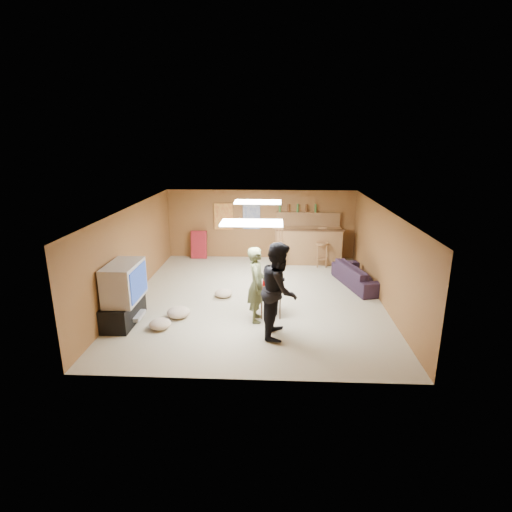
{
  "coord_description": "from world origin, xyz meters",
  "views": [
    {
      "loc": [
        0.44,
        -9.11,
        3.73
      ],
      "look_at": [
        0.0,
        0.2,
        1.0
      ],
      "focal_mm": 28.0,
      "sensor_mm": 36.0,
      "label": 1
    }
  ],
  "objects_px": {
    "tv_body": "(124,282)",
    "sofa": "(360,275)",
    "bar_counter": "(308,246)",
    "tray_table": "(271,301)",
    "person_olive": "(257,284)",
    "person_black": "(279,290)"
  },
  "relations": [
    {
      "from": "sofa",
      "to": "tray_table",
      "type": "distance_m",
      "value": 3.07
    },
    {
      "from": "person_olive",
      "to": "person_black",
      "type": "height_order",
      "value": "person_black"
    },
    {
      "from": "tv_body",
      "to": "tray_table",
      "type": "distance_m",
      "value": 3.12
    },
    {
      "from": "tv_body",
      "to": "person_black",
      "type": "distance_m",
      "value": 3.23
    },
    {
      "from": "tv_body",
      "to": "sofa",
      "type": "xyz_separation_m",
      "value": [
        5.35,
        2.45,
        -0.62
      ]
    },
    {
      "from": "bar_counter",
      "to": "tray_table",
      "type": "xyz_separation_m",
      "value": [
        -1.11,
        -4.01,
        -0.21
      ]
    },
    {
      "from": "tray_table",
      "to": "tv_body",
      "type": "bearing_deg",
      "value": -171.78
    },
    {
      "from": "tv_body",
      "to": "sofa",
      "type": "height_order",
      "value": "tv_body"
    },
    {
      "from": "tv_body",
      "to": "person_olive",
      "type": "distance_m",
      "value": 2.74
    },
    {
      "from": "person_black",
      "to": "tv_body",
      "type": "bearing_deg",
      "value": 89.46
    },
    {
      "from": "tv_body",
      "to": "bar_counter",
      "type": "relative_size",
      "value": 0.55
    },
    {
      "from": "sofa",
      "to": "bar_counter",
      "type": "bearing_deg",
      "value": 15.71
    },
    {
      "from": "bar_counter",
      "to": "sofa",
      "type": "xyz_separation_m",
      "value": [
        1.2,
        -2.0,
        -0.27
      ]
    },
    {
      "from": "bar_counter",
      "to": "sofa",
      "type": "bearing_deg",
      "value": -59.0
    },
    {
      "from": "bar_counter",
      "to": "person_olive",
      "type": "bearing_deg",
      "value": -108.54
    },
    {
      "from": "tv_body",
      "to": "person_olive",
      "type": "xyz_separation_m",
      "value": [
        2.73,
        0.22,
        -0.09
      ]
    },
    {
      "from": "tv_body",
      "to": "person_olive",
      "type": "relative_size",
      "value": 0.68
    },
    {
      "from": "bar_counter",
      "to": "person_black",
      "type": "bearing_deg",
      "value": -101.09
    },
    {
      "from": "person_olive",
      "to": "tray_table",
      "type": "bearing_deg",
      "value": -55.79
    },
    {
      "from": "sofa",
      "to": "tray_table",
      "type": "bearing_deg",
      "value": 115.74
    },
    {
      "from": "person_black",
      "to": "sofa",
      "type": "relative_size",
      "value": 0.97
    },
    {
      "from": "person_black",
      "to": "bar_counter",
      "type": "bearing_deg",
      "value": -4.52
    }
  ]
}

